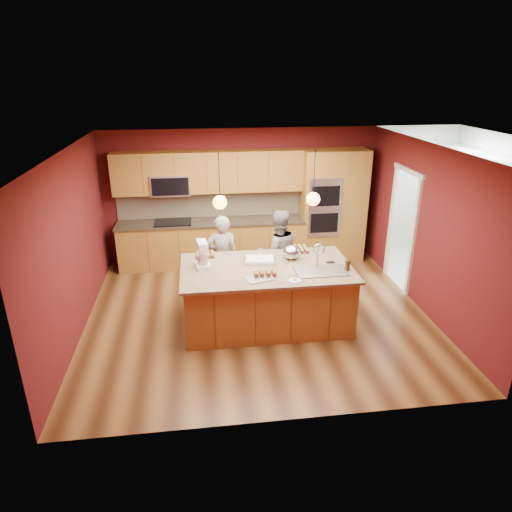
{
  "coord_description": "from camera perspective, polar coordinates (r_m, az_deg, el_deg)",
  "views": [
    {
      "loc": [
        -0.9,
        -6.57,
        3.74
      ],
      "look_at": [
        -0.04,
        -0.1,
        1.07
      ],
      "focal_mm": 32.0,
      "sensor_mm": 36.0,
      "label": 1
    }
  ],
  "objects": [
    {
      "name": "person_left",
      "position": [
        7.86,
        -4.23,
        -0.18
      ],
      "size": [
        0.55,
        0.36,
        1.5
      ],
      "primitive_type": "imported",
      "rotation": [
        0.0,
        0.0,
        3.14
      ],
      "color": "black",
      "rests_on": "floor"
    },
    {
      "name": "cupcakes_right",
      "position": [
        7.59,
        5.65,
        0.89
      ],
      "size": [
        0.23,
        0.31,
        0.07
      ],
      "primitive_type": null,
      "color": "#B48738",
      "rests_on": "island"
    },
    {
      "name": "wall_front",
      "position": [
        4.81,
        4.32,
        -7.68
      ],
      "size": [
        5.5,
        0.0,
        5.5
      ],
      "primitive_type": "plane",
      "rotation": [
        -1.57,
        0.0,
        0.0
      ],
      "color": "#521315",
      "rests_on": "ground"
    },
    {
      "name": "tumbler",
      "position": [
        6.95,
        11.37,
        -1.13
      ],
      "size": [
        0.08,
        0.08,
        0.16
      ],
      "primitive_type": "cylinder",
      "color": "#351B0A",
      "rests_on": "island"
    },
    {
      "name": "wall_right",
      "position": [
        7.89,
        20.48,
        3.14
      ],
      "size": [
        0.0,
        5.0,
        5.0
      ],
      "primitive_type": "plane",
      "rotation": [
        1.57,
        0.0,
        -1.57
      ],
      "color": "#521315",
      "rests_on": "ground"
    },
    {
      "name": "oven_column",
      "position": [
        9.54,
        9.52,
        6.17
      ],
      "size": [
        1.3,
        0.62,
        2.3
      ],
      "color": "#976426",
      "rests_on": "floor"
    },
    {
      "name": "cupcakes_left",
      "position": [
        7.37,
        -6.38,
        0.19
      ],
      "size": [
        0.31,
        0.24,
        0.07
      ],
      "primitive_type": null,
      "color": "#B48738",
      "rests_on": "island"
    },
    {
      "name": "cupcakes_rack",
      "position": [
        6.62,
        1.11,
        -2.11
      ],
      "size": [
        0.35,
        0.17,
        0.08
      ],
      "primitive_type": null,
      "color": "#B48738",
      "rests_on": "island"
    },
    {
      "name": "wall_back",
      "position": [
        9.42,
        -1.84,
        7.52
      ],
      "size": [
        5.5,
        0.0,
        5.5
      ],
      "primitive_type": "plane",
      "rotation": [
        1.57,
        0.0,
        0.0
      ],
      "color": "#521315",
      "rests_on": "ground"
    },
    {
      "name": "pendant_right",
      "position": [
        6.73,
        7.15,
        7.11
      ],
      "size": [
        0.2,
        0.2,
        0.8
      ],
      "color": "black",
      "rests_on": "ceiling"
    },
    {
      "name": "ceiling",
      "position": [
        6.71,
        0.26,
        13.31
      ],
      "size": [
        5.5,
        5.5,
        0.0
      ],
      "primitive_type": "plane",
      "rotation": [
        3.14,
        0.0,
        0.0
      ],
      "color": "silver",
      "rests_on": "ground"
    },
    {
      "name": "stand_mixer",
      "position": [
        6.93,
        -6.69,
        -0.01
      ],
      "size": [
        0.25,
        0.33,
        0.41
      ],
      "rotation": [
        0.0,
        0.0,
        0.14
      ],
      "color": "white",
      "rests_on": "island"
    },
    {
      "name": "mixing_bowl",
      "position": [
        7.23,
        4.46,
        0.48
      ],
      "size": [
        0.28,
        0.28,
        0.24
      ],
      "primitive_type": "ellipsoid",
      "color": "#B9BBC1",
      "rests_on": "island"
    },
    {
      "name": "person_right",
      "position": [
        7.96,
        2.77,
        0.34
      ],
      "size": [
        0.81,
        0.66,
        1.55
      ],
      "primitive_type": "imported",
      "rotation": [
        0.0,
        0.0,
        3.25
      ],
      "color": "slate",
      "rests_on": "floor"
    },
    {
      "name": "pendant_left",
      "position": [
        6.53,
        -4.53,
        6.73
      ],
      "size": [
        0.2,
        0.2,
        0.8
      ],
      "color": "black",
      "rests_on": "ceiling"
    },
    {
      "name": "cooling_rack",
      "position": [
        6.56,
        0.42,
        -2.77
      ],
      "size": [
        0.45,
        0.38,
        0.02
      ],
      "primitive_type": "cube",
      "rotation": [
        0.0,
        0.0,
        0.3
      ],
      "color": "#BABDC2",
      "rests_on": "island"
    },
    {
      "name": "island",
      "position": [
        7.14,
        1.41,
        -4.85
      ],
      "size": [
        2.6,
        1.46,
        1.34
      ],
      "color": "#976426",
      "rests_on": "floor"
    },
    {
      "name": "phone",
      "position": [
        7.2,
        9.31,
        -0.77
      ],
      "size": [
        0.14,
        0.09,
        0.01
      ],
      "primitive_type": "cube",
      "rotation": [
        0.0,
        0.0,
        0.14
      ],
      "color": "black",
      "rests_on": "island"
    },
    {
      "name": "wall_left",
      "position": [
        7.23,
        -21.9,
        1.25
      ],
      "size": [
        0.0,
        5.0,
        5.0
      ],
      "primitive_type": "plane",
      "rotation": [
        1.57,
        0.0,
        1.57
      ],
      "color": "#521315",
      "rests_on": "ground"
    },
    {
      "name": "cabinet_run",
      "position": [
        9.24,
        -5.86,
        4.75
      ],
      "size": [
        3.74,
        0.64,
        2.3
      ],
      "color": "#976426",
      "rests_on": "floor"
    },
    {
      "name": "laundry_room",
      "position": [
        9.55,
        26.34,
        9.15
      ],
      "size": [
        2.6,
        2.7,
        2.7
      ],
      "color": "beige",
      "rests_on": "ground"
    },
    {
      "name": "dryer",
      "position": [
        10.17,
        23.04,
        1.86
      ],
      "size": [
        0.81,
        0.82,
        1.02
      ],
      "primitive_type": "cube",
      "rotation": [
        0.0,
        0.0,
        0.34
      ],
      "color": "white",
      "rests_on": "floor"
    },
    {
      "name": "doorway_trim",
      "position": [
        8.65,
        17.74,
        3.01
      ],
      "size": [
        0.08,
        1.11,
        2.2
      ],
      "primitive_type": null,
      "color": "silver",
      "rests_on": "wall_right"
    },
    {
      "name": "plate",
      "position": [
        6.51,
        4.88,
        -3.09
      ],
      "size": [
        0.19,
        0.19,
        0.01
      ],
      "primitive_type": "cylinder",
      "color": "white",
      "rests_on": "island"
    },
    {
      "name": "washer",
      "position": [
        9.52,
        25.2,
        0.42
      ],
      "size": [
        0.8,
        0.82,
        1.09
      ],
      "primitive_type": "cube",
      "rotation": [
        0.0,
        0.0,
        0.2
      ],
      "color": "white",
      "rests_on": "floor"
    },
    {
      "name": "sheet_cake",
      "position": [
        7.15,
        0.46,
        -0.47
      ],
      "size": [
        0.56,
        0.44,
        0.05
      ],
      "rotation": [
        0.0,
        0.0,
        -0.14
      ],
      "color": "silver",
      "rests_on": "island"
    },
    {
      "name": "floor",
      "position": [
        7.61,
        0.22,
        -7.2
      ],
      "size": [
        5.5,
        5.5,
        0.0
      ],
      "primitive_type": "plane",
      "color": "#432511",
      "rests_on": "ground"
    }
  ]
}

